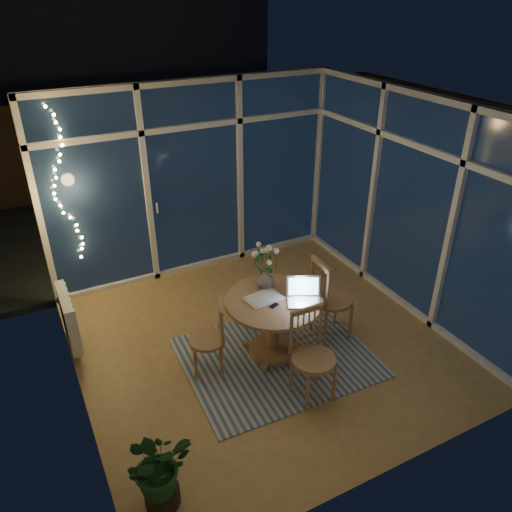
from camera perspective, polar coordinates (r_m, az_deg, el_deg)
name	(u,v)px	position (r m, az deg, el deg)	size (l,w,h in m)	color
floor	(263,342)	(5.80, 0.82, -9.77)	(4.00, 4.00, 0.00)	olive
ceiling	(265,112)	(4.64, 1.06, 16.12)	(4.00, 4.00, 0.00)	silver
wall_back	(194,180)	(6.77, -7.14, 8.62)	(4.00, 0.04, 2.60)	beige
wall_front	(396,356)	(3.74, 15.75, -10.98)	(4.00, 0.04, 2.60)	beige
wall_left	(59,290)	(4.62, -21.59, -3.62)	(0.04, 4.00, 2.60)	beige
wall_right	(413,206)	(6.20, 17.54, 5.51)	(0.04, 4.00, 2.60)	beige
window_wall_back	(195,181)	(6.74, -7.01, 8.52)	(4.00, 0.10, 2.60)	silver
window_wall_right	(411,206)	(6.18, 17.27, 5.45)	(0.10, 4.00, 2.60)	silver
radiator	(68,318)	(5.86, -20.66, -6.63)	(0.10, 0.70, 0.58)	silver
fairy_lights	(63,188)	(6.25, -21.22, 7.30)	(0.24, 0.10, 1.85)	#FFD066
garden_patio	(167,194)	(10.07, -10.13, 7.03)	(12.00, 6.00, 0.10)	black
garden_fence	(129,143)	(10.10, -14.27, 12.45)	(11.00, 0.08, 1.80)	#3C2916
neighbour_roof	(101,51)	(12.80, -17.26, 21.42)	(7.00, 3.00, 2.20)	#373A43
garden_shrubs	(117,212)	(8.15, -15.59, 4.92)	(0.90, 0.90, 0.90)	#183216
rug	(277,357)	(5.60, 2.42, -11.45)	(2.00, 1.60, 0.01)	#BDAE99
dining_table	(273,327)	(5.45, 1.98, -8.07)	(1.03, 1.03, 0.71)	olive
chair_left	(207,338)	(5.19, -5.63, -9.33)	(0.40, 0.40, 0.85)	olive
chair_right	(333,298)	(5.68, 8.74, -4.72)	(0.48, 0.48, 1.03)	olive
chair_front	(314,357)	(4.88, 6.65, -11.44)	(0.45, 0.45, 0.96)	olive
laptop	(305,292)	(5.15, 5.60, -4.11)	(0.35, 0.30, 0.26)	silver
flower_vase	(265,279)	(5.39, 1.05, -2.59)	(0.20, 0.20, 0.21)	white
bowl	(303,285)	(5.46, 5.40, -3.32)	(0.15, 0.15, 0.04)	white
newspapers	(263,299)	(5.23, 0.82, -4.95)	(0.34, 0.26, 0.02)	silver
phone	(274,305)	(5.14, 2.10, -5.67)	(0.10, 0.05, 0.01)	black
potted_plant	(159,470)	(4.18, -11.05, -22.90)	(0.54, 0.47, 0.76)	#19461E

